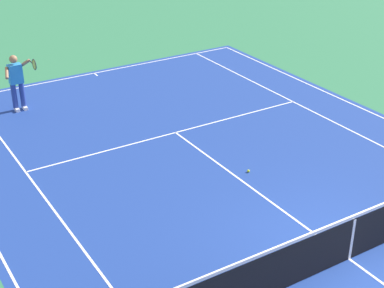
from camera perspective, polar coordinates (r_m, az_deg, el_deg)
ground_plane at (r=11.54m, az=14.95°, el=-10.69°), size 60.00×60.00×0.00m
court_slab at (r=11.54m, az=14.95°, el=-10.69°), size 24.20×11.40×0.00m
court_line_markings at (r=11.54m, az=14.95°, el=-10.68°), size 23.85×11.05×0.01m
tennis_net at (r=11.26m, az=15.24°, el=-8.70°), size 0.10×11.70×1.08m
tennis_player_near at (r=17.63m, az=-16.62°, el=5.99°), size 1.05×0.78×1.70m
tennis_ball at (r=13.95m, az=5.49°, el=-2.62°), size 0.07×0.07×0.07m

